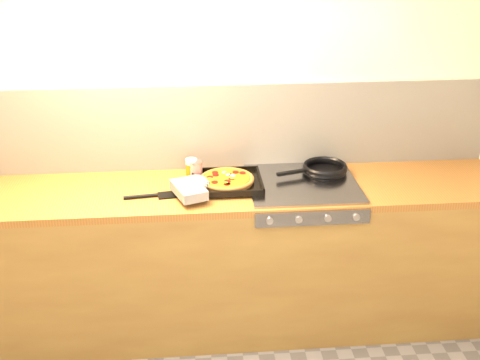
{
  "coord_description": "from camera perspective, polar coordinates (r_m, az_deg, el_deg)",
  "views": [
    {
      "loc": [
        -0.17,
        -1.89,
        2.29
      ],
      "look_at": [
        0.1,
        1.08,
        0.95
      ],
      "focal_mm": 45.0,
      "sensor_mm": 36.0,
      "label": 1
    }
  ],
  "objects": [
    {
      "name": "stovetop",
      "position": [
        3.35,
        5.94,
        -0.34
      ],
      "size": [
        0.6,
        0.56,
        0.02
      ],
      "primitive_type": "cube",
      "color": "gray",
      "rests_on": "counter_run"
    },
    {
      "name": "tomato_can",
      "position": [
        3.4,
        -4.19,
        0.96
      ],
      "size": [
        0.08,
        0.08,
        0.1
      ],
      "color": "maroon",
      "rests_on": "counter_run"
    },
    {
      "name": "room_shell",
      "position": [
        3.48,
        -2.11,
        5.02
      ],
      "size": [
        3.2,
        3.2,
        3.2
      ],
      "color": "white",
      "rests_on": "ground"
    },
    {
      "name": "wooden_spoon",
      "position": [
        3.48,
        -0.2,
        0.85
      ],
      "size": [
        0.3,
        0.04,
        0.02
      ],
      "color": "#9D7442",
      "rests_on": "counter_run"
    },
    {
      "name": "juice_glass",
      "position": [
        3.42,
        -4.63,
        1.15
      ],
      "size": [
        0.08,
        0.08,
        0.11
      ],
      "color": "#CA630B",
      "rests_on": "counter_run"
    },
    {
      "name": "black_spatula",
      "position": [
        3.22,
        -8.37,
        -1.5
      ],
      "size": [
        0.29,
        0.1,
        0.02
      ],
      "color": "black",
      "rests_on": "counter_run"
    },
    {
      "name": "pizza_on_tray",
      "position": [
        3.26,
        -2.26,
        -0.21
      ],
      "size": [
        0.5,
        0.44,
        0.06
      ],
      "color": "black",
      "rests_on": "stovetop"
    },
    {
      "name": "frying_pan",
      "position": [
        3.48,
        7.97,
        1.06
      ],
      "size": [
        0.45,
        0.32,
        0.04
      ],
      "color": "black",
      "rests_on": "stovetop"
    },
    {
      "name": "counter_run",
      "position": [
        3.51,
        -1.66,
        -7.38
      ],
      "size": [
        3.2,
        0.62,
        0.9
      ],
      "color": "olive",
      "rests_on": "ground"
    }
  ]
}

